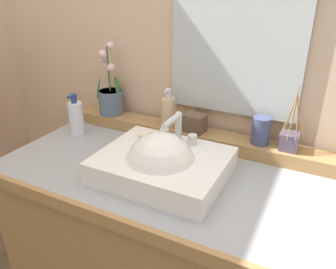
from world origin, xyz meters
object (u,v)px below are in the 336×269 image
soap_bar (147,135)px  lotion_bottle (76,117)px  tumbler_cup (261,131)px  trinket_box (195,123)px  potted_plant (111,97)px  soap_dispenser (168,111)px  reed_diffuser (290,140)px  sink_basin (162,166)px

soap_bar → lotion_bottle: bearing=174.0°
tumbler_cup → lotion_bottle: size_ratio=0.58×
trinket_box → tumbler_cup: bearing=8.5°
lotion_bottle → potted_plant: bearing=66.0°
tumbler_cup → soap_dispenser: bearing=-177.4°
potted_plant → soap_dispenser: potted_plant is taller
tumbler_cup → reed_diffuser: (0.10, -0.00, -0.02)m
tumbler_cup → trinket_box: size_ratio=1.26×
tumbler_cup → trinket_box: tumbler_cup is taller
soap_bar → soap_dispenser: soap_dispenser is taller
soap_dispenser → trinket_box: size_ratio=1.97×
soap_bar → tumbler_cup: 0.42m
soap_dispenser → reed_diffuser: bearing=1.9°
sink_basin → trinket_box: bearing=90.6°
sink_basin → soap_bar: bearing=138.3°
soap_bar → reed_diffuser: size_ratio=0.30×
sink_basin → reed_diffuser: (0.36, 0.29, 0.05)m
soap_bar → trinket_box: bearing=58.5°
soap_dispenser → trinket_box: bearing=3.2°
soap_bar → tumbler_cup: (0.37, 0.19, 0.01)m
soap_bar → reed_diffuser: bearing=22.1°
tumbler_cup → soap_bar: bearing=-152.4°
sink_basin → tumbler_cup: bearing=49.2°
reed_diffuser → potted_plant: bearing=179.7°
reed_diffuser → trinket_box: bearing=-178.6°
potted_plant → reed_diffuser: (0.77, -0.00, -0.04)m
lotion_bottle → tumbler_cup: bearing=11.7°
soap_bar → reed_diffuser: reed_diffuser is taller
sink_basin → soap_dispenser: 0.31m
soap_bar → lotion_bottle: (-0.37, 0.04, -0.01)m
soap_bar → soap_dispenser: bearing=90.9°
tumbler_cup → lotion_bottle: lotion_bottle is taller
soap_dispenser → potted_plant: bearing=176.2°
soap_bar → sink_basin: bearing=-41.7°
reed_diffuser → lotion_bottle: 0.85m
soap_bar → lotion_bottle: 0.37m
potted_plant → trinket_box: 0.41m
potted_plant → tumbler_cup: 0.67m
tumbler_cup → reed_diffuser: size_ratio=0.44×
reed_diffuser → lotion_bottle: reed_diffuser is taller
reed_diffuser → trinket_box: 0.36m
soap_dispenser → reed_diffuser: (0.47, 0.02, -0.03)m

